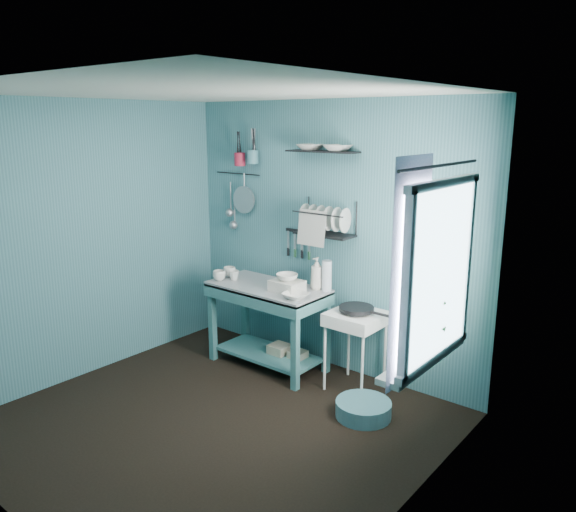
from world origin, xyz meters
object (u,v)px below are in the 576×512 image
Objects in this scene: frying_pan at (356,308)px; soap_bottle at (317,273)px; dish_rack at (325,218)px; storage_tin_large at (279,355)px; water_bottle at (327,276)px; potted_plant at (426,317)px; work_counter at (268,326)px; mug_left at (219,276)px; floor_basin at (363,409)px; mug_mid at (234,275)px; utensil_cup_magenta at (240,159)px; storage_tin_small at (298,361)px; wash_tub at (287,286)px; colander at (244,200)px; mug_right at (230,272)px; utensil_cup_teal at (253,157)px; hotplate_stand at (355,351)px.

soap_bottle is at bearing 170.63° from frying_pan.
storage_tin_large is at bearing -139.35° from dish_rack.
potted_plant is at bearing -30.29° from water_bottle.
work_counter is 2.06× the size of dish_rack.
mug_left is 0.56× the size of storage_tin_large.
floor_basin is (0.33, -0.38, -0.68)m from frying_pan.
utensil_cup_magenta reaches higher than mug_mid.
potted_plant is at bearing -22.34° from storage_tin_small.
wash_tub is 1.00× the size of water_bottle.
mug_mid is at bearing -162.72° from water_bottle.
dish_rack is 1.08m from colander.
floor_basin is at bearing -29.33° from soap_bottle.
mug_right is 0.96m from storage_tin_large.
dish_rack reaches higher than potted_plant.
mug_mid is at bearing -176.37° from wash_tub.
dish_rack is 1.69m from floor_basin.
potted_plant is at bearing -25.95° from floor_basin.
utensil_cup_teal is at bearing 161.78° from storage_tin_small.
work_counter is 4.05× the size of colander.
mug_left reaches higher than work_counter.
water_bottle is (1.02, 0.22, 0.09)m from mug_right.
work_counter is at bearing 0.00° from mug_right.
water_bottle reaches higher than mug_mid.
utensil_cup_magenta reaches higher than storage_tin_small.
frying_pan is at bearing 3.77° from storage_tin_small.
mug_left is 0.17× the size of hotplate_stand.
utensil_cup_magenta reaches higher than frying_pan.
colander is (-0.13, 0.36, 0.67)m from mug_right.
mug_right is 0.41× the size of frying_pan.
dish_rack is (0.94, 0.28, 0.60)m from mug_right.
mug_left is at bearing -168.58° from frying_pan.
frying_pan is (0.39, -0.10, -0.20)m from water_bottle.
colander is (-0.88, 0.38, 0.67)m from wash_tub.
mug_mid is 0.21× the size of potted_plant.
water_bottle is at bearing 149.71° from potted_plant.
soap_bottle is (0.80, 0.26, 0.10)m from mug_mid.
mug_right is 0.56× the size of storage_tin_large.
hotplate_stand is at bearing -13.45° from dish_rack.
work_counter reaches higher than floor_basin.
wash_tub is at bearing -1.53° from mug_right.
utensil_cup_magenta reaches higher than colander.
wash_tub is 1.27× the size of storage_tin_large.
frying_pan is at bearing 11.42° from mug_left.
storage_tin_small is at bearing 11.63° from mug_mid.
colander is 0.63× the size of floor_basin.
utensil_cup_magenta is (-0.15, 0.33, 1.08)m from mug_right.
colander is (-0.15, 0.52, 0.67)m from mug_left.
work_counter is 0.97m from frying_pan.
colander is at bearing 110.08° from mug_right.
floor_basin is (0.33, -0.38, -0.29)m from hotplate_stand.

